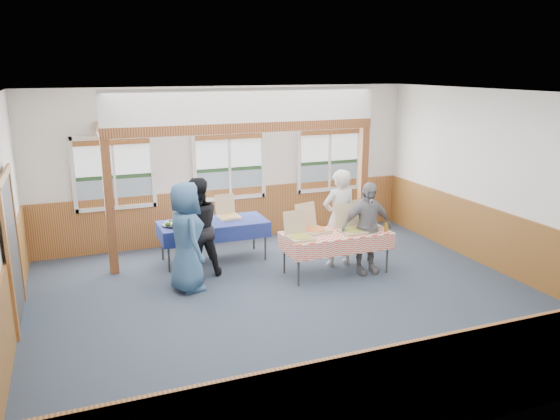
% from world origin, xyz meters
% --- Properties ---
extents(floor, '(8.00, 8.00, 0.00)m').
position_xyz_m(floor, '(0.00, 0.00, 0.00)').
color(floor, '#252F3C').
rests_on(floor, ground).
extents(ceiling, '(8.00, 8.00, 0.00)m').
position_xyz_m(ceiling, '(0.00, 0.00, 3.20)').
color(ceiling, white).
rests_on(ceiling, wall_back).
extents(wall_back, '(8.00, 0.00, 8.00)m').
position_xyz_m(wall_back, '(0.00, 3.50, 1.60)').
color(wall_back, silver).
rests_on(wall_back, floor).
extents(wall_front, '(8.00, 0.00, 8.00)m').
position_xyz_m(wall_front, '(0.00, -3.50, 1.60)').
color(wall_front, silver).
rests_on(wall_front, floor).
extents(wall_right, '(0.00, 8.00, 8.00)m').
position_xyz_m(wall_right, '(4.00, 0.00, 1.60)').
color(wall_right, silver).
rests_on(wall_right, floor).
extents(wainscot_back, '(7.98, 0.05, 1.10)m').
position_xyz_m(wainscot_back, '(0.00, 3.48, 0.55)').
color(wainscot_back, brown).
rests_on(wainscot_back, floor).
extents(wainscot_front, '(7.98, 0.05, 1.10)m').
position_xyz_m(wainscot_front, '(0.00, -3.48, 0.55)').
color(wainscot_front, brown).
rests_on(wainscot_front, floor).
extents(wainscot_left, '(0.05, 6.98, 1.10)m').
position_xyz_m(wainscot_left, '(-3.98, 0.00, 0.55)').
color(wainscot_left, brown).
rests_on(wainscot_left, floor).
extents(wainscot_right, '(0.05, 6.98, 1.10)m').
position_xyz_m(wainscot_right, '(3.98, 0.00, 0.55)').
color(wainscot_right, brown).
rests_on(wainscot_right, floor).
extents(cased_opening, '(0.06, 1.30, 2.10)m').
position_xyz_m(cased_opening, '(-3.96, 0.90, 1.05)').
color(cased_opening, '#303030').
rests_on(cased_opening, wall_left).
extents(window_left, '(1.56, 0.10, 1.46)m').
position_xyz_m(window_left, '(-2.30, 3.46, 1.68)').
color(window_left, white).
rests_on(window_left, wall_back).
extents(window_mid, '(1.56, 0.10, 1.46)m').
position_xyz_m(window_mid, '(0.00, 3.46, 1.68)').
color(window_mid, white).
rests_on(window_mid, wall_back).
extents(window_right, '(1.56, 0.10, 1.46)m').
position_xyz_m(window_right, '(2.30, 3.46, 1.68)').
color(window_right, white).
rests_on(window_right, wall_back).
extents(post_left, '(0.15, 0.15, 2.40)m').
position_xyz_m(post_left, '(-2.50, 2.30, 1.20)').
color(post_left, '#542312').
rests_on(post_left, floor).
extents(post_right, '(0.15, 0.15, 2.40)m').
position_xyz_m(post_right, '(2.50, 2.30, 1.20)').
color(post_right, '#542312').
rests_on(post_right, floor).
extents(cross_beam, '(5.15, 0.18, 0.18)m').
position_xyz_m(cross_beam, '(0.00, 2.30, 2.49)').
color(cross_beam, '#542312').
rests_on(cross_beam, post_left).
extents(table_left, '(2.13, 1.23, 0.76)m').
position_xyz_m(table_left, '(-0.67, 2.31, 0.70)').
color(table_left, '#303030').
rests_on(table_left, floor).
extents(table_right, '(1.96, 1.00, 0.76)m').
position_xyz_m(table_right, '(1.18, 0.86, 0.70)').
color(table_right, '#303030').
rests_on(table_right, floor).
extents(pizza_box_a, '(0.45, 0.54, 0.45)m').
position_xyz_m(pizza_box_a, '(-1.07, 2.20, 0.83)').
color(pizza_box_a, '#C4B383').
rests_on(pizza_box_a, table_left).
extents(pizza_box_b, '(0.42, 0.50, 0.42)m').
position_xyz_m(pizza_box_b, '(-0.32, 2.47, 0.82)').
color(pizza_box_b, '#C4B383').
rests_on(pizza_box_b, table_left).
extents(pizza_box_c, '(0.41, 0.50, 0.44)m').
position_xyz_m(pizza_box_c, '(0.43, 0.76, 0.82)').
color(pizza_box_c, '#C4B383').
rests_on(pizza_box_c, table_right).
extents(pizza_box_d, '(0.55, 0.62, 0.47)m').
position_xyz_m(pizza_box_d, '(0.82, 1.05, 0.83)').
color(pizza_box_d, '#C4B383').
rests_on(pizza_box_d, table_right).
extents(pizza_box_e, '(0.42, 0.51, 0.46)m').
position_xyz_m(pizza_box_e, '(1.43, 0.78, 0.83)').
color(pizza_box_e, '#C4B383').
rests_on(pizza_box_e, table_right).
extents(pizza_box_f, '(0.45, 0.54, 0.45)m').
position_xyz_m(pizza_box_f, '(1.83, 1.00, 0.83)').
color(pizza_box_f, '#C4B383').
rests_on(pizza_box_f, table_right).
extents(veggie_tray, '(0.40, 0.40, 0.09)m').
position_xyz_m(veggie_tray, '(-1.42, 2.31, 0.79)').
color(veggie_tray, black).
rests_on(veggie_tray, table_left).
extents(drink_glass, '(0.07, 0.07, 0.15)m').
position_xyz_m(drink_glass, '(2.03, 0.61, 0.83)').
color(drink_glass, '#8B6217').
rests_on(drink_glass, table_right).
extents(woman_white, '(0.67, 0.45, 1.80)m').
position_xyz_m(woman_white, '(1.42, 1.23, 0.90)').
color(woman_white, silver).
rests_on(woman_white, floor).
extents(woman_black, '(0.90, 0.72, 1.76)m').
position_xyz_m(woman_black, '(-1.13, 1.62, 0.88)').
color(woman_black, black).
rests_on(woman_black, floor).
extents(man_blue, '(0.69, 0.96, 1.81)m').
position_xyz_m(man_blue, '(-1.43, 1.08, 0.91)').
color(man_blue, '#32557E').
rests_on(man_blue, floor).
extents(person_grey, '(0.99, 0.46, 1.65)m').
position_xyz_m(person_grey, '(1.70, 0.71, 0.82)').
color(person_grey, gray).
rests_on(person_grey, floor).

